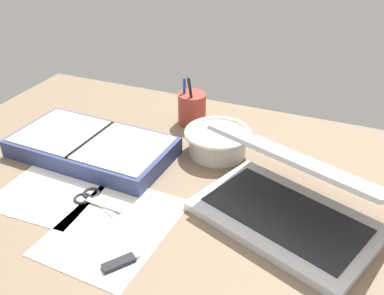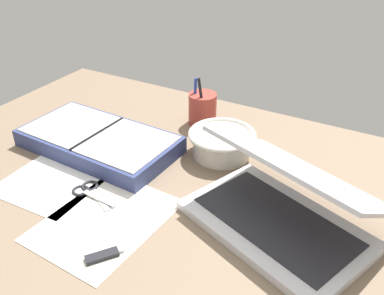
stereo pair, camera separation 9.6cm
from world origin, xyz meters
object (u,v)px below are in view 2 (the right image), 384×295
(pen_cup, at_px, (202,109))
(bowl, at_px, (222,142))
(scissors, at_px, (89,191))
(laptop, at_px, (284,206))
(planner, at_px, (99,141))

(pen_cup, bearing_deg, bowl, -45.78)
(pen_cup, bearing_deg, scissors, -99.02)
(laptop, xyz_separation_m, pen_cup, (-0.34, 0.30, -0.00))
(laptop, bearing_deg, bowl, 161.88)
(laptop, relative_size, pen_cup, 2.89)
(bowl, distance_m, planner, 0.31)
(scissors, bearing_deg, planner, 138.37)
(planner, bearing_deg, pen_cup, 59.76)
(planner, height_order, scissors, planner)
(bowl, height_order, pen_cup, pen_cup)
(bowl, distance_m, pen_cup, 0.17)
(laptop, height_order, planner, laptop)
(bowl, bearing_deg, scissors, -123.41)
(bowl, bearing_deg, pen_cup, 134.22)
(laptop, xyz_separation_m, bowl, (-0.22, 0.18, -0.01))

